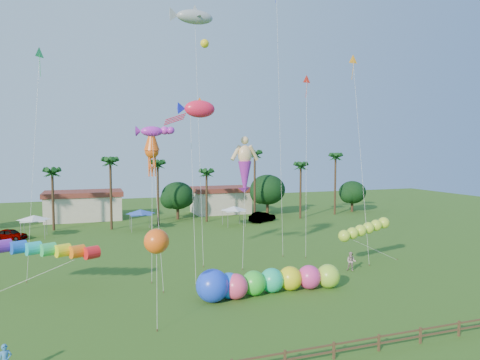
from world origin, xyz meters
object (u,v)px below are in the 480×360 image
object	(u,v)px
car_b	(262,217)
blue_ball	(229,286)
car_a	(10,234)
spectator_b	(351,262)
caterpillar_inflatable	(265,281)

from	to	relation	value
car_b	blue_ball	world-z (taller)	blue_ball
car_a	blue_ball	size ratio (longest dim) A/B	2.06
car_a	blue_ball	distance (m)	36.56
car_b	spectator_b	distance (m)	29.24
caterpillar_inflatable	car_a	bearing A→B (deg)	125.92
car_b	caterpillar_inflatable	xyz separation A→B (m)	(-13.02, -32.64, 0.26)
caterpillar_inflatable	blue_ball	bearing A→B (deg)	176.59
car_a	blue_ball	bearing A→B (deg)	-118.66
spectator_b	blue_ball	size ratio (longest dim) A/B	0.91
car_b	spectator_b	size ratio (longest dim) A/B	2.66
blue_ball	spectator_b	bearing A→B (deg)	14.15
spectator_b	car_a	bearing A→B (deg)	-176.59
car_a	caterpillar_inflatable	xyz separation A→B (m)	(23.30, -30.54, 0.36)
spectator_b	blue_ball	distance (m)	13.92
car_a	car_b	world-z (taller)	car_b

